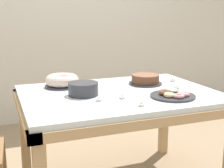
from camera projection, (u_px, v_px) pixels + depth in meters
wall_back at (63, 16)px, 3.84m from camera, size 8.00×0.10×2.60m
dining_table at (119, 105)px, 2.27m from camera, size 1.42×1.04×0.77m
cake_chocolate_round at (145, 80)px, 2.50m from camera, size 0.27×0.27×0.08m
cake_golden_bundt at (62, 81)px, 2.41m from camera, size 0.27×0.27×0.09m
pastry_platter at (173, 95)px, 2.12m from camera, size 0.31×0.31×0.04m
plate_stack at (83, 89)px, 2.16m from camera, size 0.21×0.21×0.09m
tealight_near_cakes at (177, 88)px, 2.35m from camera, size 0.04×0.04×0.04m
tealight_near_front at (141, 105)px, 1.91m from camera, size 0.04×0.04×0.04m
tealight_centre at (99, 100)px, 2.02m from camera, size 0.04×0.04×0.04m
tealight_right_edge at (173, 80)px, 2.61m from camera, size 0.04×0.04×0.04m
tealight_left_edge at (122, 97)px, 2.08m from camera, size 0.04×0.04×0.04m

